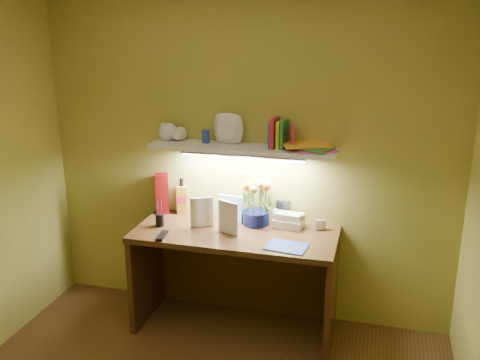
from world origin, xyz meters
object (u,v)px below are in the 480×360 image
(flower_bouquet, at_px, (256,202))
(desk_clock, at_px, (320,225))
(telephone, at_px, (289,219))
(desk, at_px, (235,281))
(whisky_bottle, at_px, (182,196))

(flower_bouquet, height_order, desk_clock, flower_bouquet)
(flower_bouquet, xyz_separation_m, desk_clock, (0.46, 0.01, -0.13))
(telephone, bearing_deg, desk, -143.72)
(desk_clock, relative_size, whisky_bottle, 0.26)
(flower_bouquet, distance_m, telephone, 0.26)
(flower_bouquet, relative_size, whisky_bottle, 1.23)
(flower_bouquet, height_order, telephone, flower_bouquet)
(desk, height_order, whisky_bottle, whisky_bottle)
(desk, height_order, telephone, telephone)
(desk, height_order, flower_bouquet, flower_bouquet)
(desk, height_order, desk_clock, desk_clock)
(desk, relative_size, flower_bouquet, 4.17)
(desk_clock, bearing_deg, flower_bouquet, 163.86)
(desk_clock, bearing_deg, telephone, 164.03)
(desk, relative_size, telephone, 6.94)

